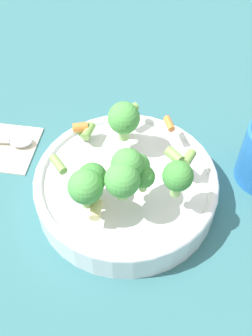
{
  "coord_description": "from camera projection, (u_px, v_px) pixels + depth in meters",
  "views": [
    {
      "loc": [
        -0.2,
        -0.26,
        0.46
      ],
      "look_at": [
        0.0,
        0.0,
        0.07
      ],
      "focal_mm": 42.0,
      "sensor_mm": 36.0,
      "label": 1
    }
  ],
  "objects": [
    {
      "name": "ground_plane",
      "position": [
        126.0,
        197.0,
        0.57
      ],
      "size": [
        3.0,
        3.0,
        0.0
      ],
      "primitive_type": "plane",
      "color": "#2D6066"
    },
    {
      "name": "bowl",
      "position": [
        126.0,
        186.0,
        0.55
      ],
      "size": [
        0.25,
        0.25,
        0.05
      ],
      "color": "silver",
      "rests_on": "ground_plane"
    },
    {
      "name": "pasta_salad",
      "position": [
        121.0,
        163.0,
        0.48
      ],
      "size": [
        0.19,
        0.2,
        0.08
      ],
      "color": "#8CB766",
      "rests_on": "bowl"
    }
  ]
}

